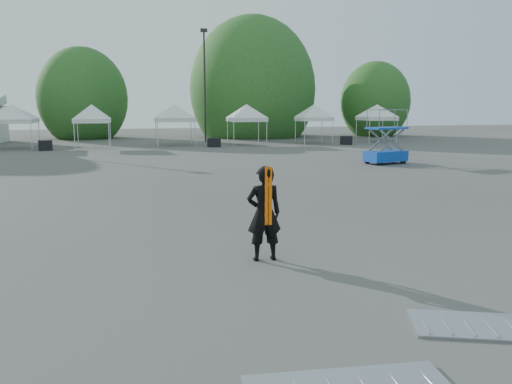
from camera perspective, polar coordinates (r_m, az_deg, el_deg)
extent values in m
plane|color=#474442|center=(13.47, 0.62, -4.09)|extent=(120.00, 120.00, 0.00)
cylinder|color=black|center=(45.13, -5.88, 11.74)|extent=(0.16, 0.16, 9.50)
cube|color=black|center=(45.55, -5.99, 17.91)|extent=(0.60, 0.25, 0.30)
cylinder|color=#382314|center=(52.93, -19.01, 7.06)|extent=(0.36, 0.36, 2.27)
ellipsoid|color=#24571D|center=(52.89, -19.18, 10.09)|extent=(4.16, 4.16, 4.78)
cylinder|color=#382314|center=(53.13, -0.39, 7.89)|extent=(0.36, 0.36, 2.80)
ellipsoid|color=#24571D|center=(53.12, -0.39, 11.61)|extent=(5.12, 5.12, 5.89)
cylinder|color=#382314|center=(55.76, 13.33, 7.36)|extent=(0.36, 0.36, 2.10)
ellipsoid|color=#24571D|center=(55.71, 13.44, 10.02)|extent=(3.84, 3.84, 4.42)
cylinder|color=silver|center=(40.28, -24.27, 5.81)|extent=(0.06, 0.06, 2.00)
cylinder|color=silver|center=(43.32, -23.54, 6.09)|extent=(0.06, 0.06, 2.00)
cube|color=silver|center=(42.05, -26.09, 7.29)|extent=(3.29, 3.29, 0.30)
pyramid|color=silver|center=(42.03, -26.22, 8.99)|extent=(4.66, 4.66, 1.10)
cylinder|color=silver|center=(39.41, -20.04, 6.02)|extent=(0.06, 0.06, 2.00)
cylinder|color=silver|center=(39.22, -16.46, 6.19)|extent=(0.06, 0.06, 2.00)
cylinder|color=silver|center=(41.85, -19.69, 6.23)|extent=(0.06, 0.06, 2.00)
cylinder|color=silver|center=(41.67, -16.31, 6.39)|extent=(0.06, 0.06, 2.00)
cube|color=silver|center=(40.47, -18.21, 7.74)|extent=(2.66, 2.66, 0.30)
pyramid|color=silver|center=(40.45, -18.30, 9.51)|extent=(3.76, 3.76, 1.10)
cylinder|color=silver|center=(40.25, -11.16, 6.49)|extent=(0.06, 0.06, 2.00)
cylinder|color=silver|center=(40.49, -6.97, 6.63)|extent=(0.06, 0.06, 2.00)
cylinder|color=silver|center=(43.19, -11.35, 6.71)|extent=(0.06, 0.06, 2.00)
cylinder|color=silver|center=(43.42, -7.43, 6.83)|extent=(0.06, 0.06, 2.00)
cube|color=silver|center=(41.77, -9.27, 8.15)|extent=(3.15, 3.15, 0.30)
pyramid|color=silver|center=(41.75, -9.32, 9.86)|extent=(4.45, 4.45, 1.10)
cylinder|color=silver|center=(40.12, -2.55, 6.66)|extent=(0.06, 0.06, 2.00)
cylinder|color=silver|center=(40.74, 1.24, 6.71)|extent=(0.06, 0.06, 2.00)
cylinder|color=silver|center=(42.80, -3.27, 6.85)|extent=(0.06, 0.06, 2.00)
cylinder|color=silver|center=(43.38, 0.30, 6.91)|extent=(0.06, 0.06, 2.00)
cube|color=silver|center=(41.69, -1.07, 8.27)|extent=(2.93, 2.93, 0.30)
pyramid|color=silver|center=(41.68, -1.08, 9.99)|extent=(4.14, 4.14, 1.10)
cylinder|color=silver|center=(42.04, 5.59, 6.77)|extent=(0.06, 0.06, 2.00)
cylinder|color=silver|center=(42.92, 8.76, 6.76)|extent=(0.06, 0.06, 2.00)
cylinder|color=silver|center=(44.40, 4.52, 6.95)|extent=(0.06, 0.06, 2.00)
cylinder|color=silver|center=(45.24, 7.55, 6.95)|extent=(0.06, 0.06, 2.00)
cube|color=silver|center=(43.59, 6.63, 8.28)|extent=(2.69, 2.69, 0.30)
pyramid|color=silver|center=(43.57, 6.67, 9.92)|extent=(3.81, 3.81, 1.10)
cylinder|color=silver|center=(44.53, 12.83, 6.74)|extent=(0.06, 0.06, 2.00)
cylinder|color=silver|center=(45.77, 15.80, 6.70)|extent=(0.06, 0.06, 2.00)
cylinder|color=silver|center=(46.90, 11.39, 6.94)|extent=(0.06, 0.06, 2.00)
cylinder|color=silver|center=(48.07, 14.25, 6.90)|extent=(0.06, 0.06, 2.00)
cube|color=silver|center=(46.26, 13.62, 8.16)|extent=(2.83, 2.83, 0.30)
pyramid|color=silver|center=(46.24, 13.69, 9.71)|extent=(4.01, 4.01, 1.10)
imported|color=black|center=(10.48, 0.92, -2.48)|extent=(0.74, 0.49, 2.02)
cube|color=#FD5E05|center=(10.21, 1.21, -0.49)|extent=(0.16, 0.03, 1.21)
cube|color=#0D38B1|center=(29.06, 14.59, 4.01)|extent=(2.56, 1.74, 0.59)
cube|color=#0D38B1|center=(28.95, 14.72, 7.08)|extent=(2.46, 1.66, 0.10)
cylinder|color=black|center=(28.13, 13.94, 3.31)|extent=(0.38, 0.23, 0.35)
cylinder|color=black|center=(29.35, 16.47, 3.46)|extent=(0.38, 0.23, 0.35)
cylinder|color=black|center=(28.85, 12.63, 3.52)|extent=(0.38, 0.23, 0.35)
cylinder|color=black|center=(30.04, 15.16, 3.66)|extent=(0.38, 0.23, 0.35)
cube|color=#9C9FA4|center=(8.35, 24.01, -13.80)|extent=(2.12, 1.56, 0.04)
cube|color=black|center=(39.55, -22.94, 4.92)|extent=(1.06, 0.90, 0.73)
cube|color=black|center=(39.65, -4.82, 5.65)|extent=(1.00, 0.84, 0.70)
cube|color=black|center=(42.60, 10.28, 5.83)|extent=(1.08, 0.94, 0.71)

